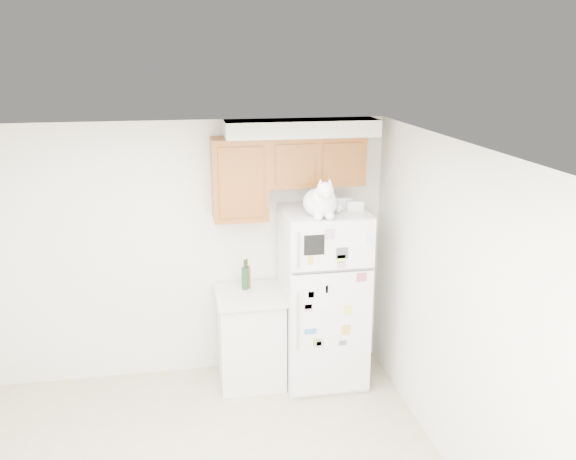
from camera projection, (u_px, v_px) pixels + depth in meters
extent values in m
cube|color=silver|center=(187.00, 252.00, 5.83)|extent=(3.80, 0.04, 2.50)
cube|color=silver|center=(468.00, 325.00, 4.27)|extent=(0.04, 4.00, 2.50)
cube|color=white|center=(185.00, 156.00, 3.59)|extent=(3.80, 4.00, 0.04)
cube|color=brown|center=(315.00, 160.00, 5.62)|extent=(0.90, 0.33, 0.45)
cube|color=brown|center=(240.00, 179.00, 5.55)|extent=(0.50, 0.33, 0.75)
cube|color=silver|center=(301.00, 128.00, 5.53)|extent=(1.40, 0.37, 0.15)
cube|color=white|center=(323.00, 296.00, 5.80)|extent=(0.76, 0.72, 1.70)
cube|color=white|center=(334.00, 246.00, 5.27)|extent=(0.74, 0.03, 0.44)
cube|color=white|center=(332.00, 334.00, 5.51)|extent=(0.74, 0.03, 1.19)
cube|color=#59595B|center=(334.00, 270.00, 5.33)|extent=(0.74, 0.03, 0.02)
cylinder|color=silver|center=(299.00, 250.00, 5.19)|extent=(0.02, 0.02, 0.32)
cylinder|color=silver|center=(298.00, 322.00, 5.38)|extent=(0.02, 0.02, 0.55)
cube|color=black|center=(314.00, 245.00, 5.21)|extent=(0.18, 0.00, 0.18)
cube|color=white|center=(316.00, 294.00, 5.34)|extent=(0.22, 0.00, 0.28)
cube|color=#494A4E|center=(342.00, 253.00, 5.28)|extent=(0.11, 0.00, 0.10)
cube|color=olive|center=(317.00, 342.00, 5.48)|extent=(0.08, 0.00, 0.07)
cube|color=#A2DEE5|center=(370.00, 240.00, 5.29)|extent=(0.08, 0.00, 0.10)
cube|color=#545359|center=(343.00, 343.00, 5.53)|extent=(0.07, 0.00, 0.05)
cube|color=gold|center=(346.00, 330.00, 5.50)|extent=(0.08, 0.00, 0.09)
cube|color=silver|center=(330.00, 289.00, 5.36)|extent=(0.08, 0.00, 0.07)
cube|color=#AE4566|center=(362.00, 277.00, 5.38)|extent=(0.09, 0.00, 0.08)
cube|color=#B4819E|center=(308.00, 308.00, 5.37)|extent=(0.07, 0.00, 0.07)
cube|color=gold|center=(310.00, 260.00, 5.25)|extent=(0.05, 0.00, 0.08)
cube|color=#B782B2|center=(330.00, 234.00, 5.21)|extent=(0.09, 0.00, 0.09)
cube|color=#D2E550|center=(348.00, 310.00, 5.45)|extent=(0.07, 0.00, 0.09)
cube|color=#A978A3|center=(311.00, 295.00, 5.34)|extent=(0.05, 0.00, 0.06)
cube|color=teal|center=(310.00, 332.00, 5.44)|extent=(0.11, 0.00, 0.05)
cube|color=#D2EC53|center=(341.00, 259.00, 5.29)|extent=(0.08, 0.00, 0.07)
cube|color=#92B8CF|center=(320.00, 344.00, 5.49)|extent=(0.07, 0.00, 0.06)
cube|color=#BC86BC|center=(342.00, 265.00, 5.31)|extent=(0.08, 0.00, 0.06)
cube|color=white|center=(251.00, 339.00, 5.85)|extent=(0.60, 0.60, 0.88)
cube|color=white|center=(250.00, 295.00, 5.70)|extent=(0.64, 0.64, 0.04)
ellipsoid|color=white|center=(320.00, 203.00, 5.34)|extent=(0.29, 0.40, 0.25)
ellipsoid|color=white|center=(323.00, 199.00, 5.22)|extent=(0.21, 0.17, 0.24)
sphere|color=white|center=(325.00, 191.00, 5.13)|extent=(0.15, 0.15, 0.15)
cone|color=white|center=(321.00, 182.00, 5.10)|extent=(0.05, 0.05, 0.06)
cone|color=white|center=(330.00, 182.00, 5.12)|extent=(0.05, 0.05, 0.06)
cone|color=#D88C8C|center=(321.00, 183.00, 5.10)|extent=(0.03, 0.03, 0.03)
cone|color=#D88C8C|center=(330.00, 183.00, 5.11)|extent=(0.03, 0.03, 0.03)
sphere|color=white|center=(327.00, 195.00, 5.08)|extent=(0.06, 0.06, 0.06)
sphere|color=white|center=(318.00, 216.00, 5.20)|extent=(0.08, 0.08, 0.08)
sphere|color=white|center=(330.00, 216.00, 5.22)|extent=(0.08, 0.08, 0.08)
cylinder|color=white|center=(330.00, 207.00, 5.51)|extent=(0.18, 0.25, 0.08)
cube|color=white|center=(342.00, 202.00, 5.64)|extent=(0.20, 0.15, 0.10)
cube|color=white|center=(355.00, 205.00, 5.56)|extent=(0.17, 0.14, 0.09)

